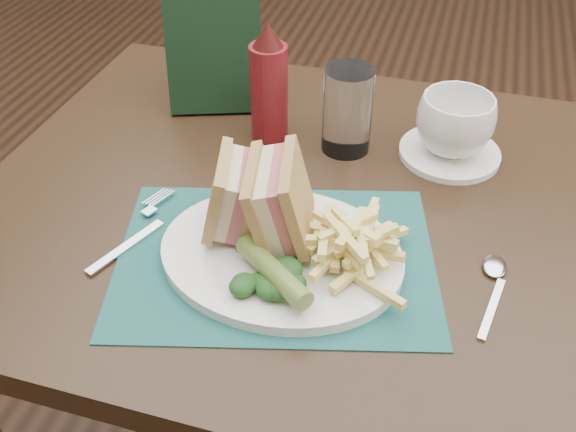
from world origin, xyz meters
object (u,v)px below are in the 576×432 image
object	(u,v)px
table_main	(299,362)
placemat	(276,259)
plate	(281,255)
saucer	(449,153)
ketchup_bottle	(269,82)
coffee_cup	(455,125)
drinking_glass	(348,110)
check_presenter	(213,35)
sandwich_half_b	(263,199)
sandwich_half_a	(218,194)

from	to	relation	value
table_main	placemat	distance (m)	0.40
plate	saucer	xyz separation A→B (m)	(0.18, 0.29, -0.00)
ketchup_bottle	coffee_cup	bearing A→B (deg)	4.83
drinking_glass	ketchup_bottle	bearing A→B (deg)	-179.45
placemat	check_presenter	xyz separation A→B (m)	(-0.21, 0.34, 0.12)
table_main	coffee_cup	xyz separation A→B (m)	(0.19, 0.16, 0.43)
table_main	drinking_glass	xyz separation A→B (m)	(0.03, 0.13, 0.44)
placemat	saucer	distance (m)	0.34
placemat	drinking_glass	bearing A→B (deg)	83.66
placemat	drinking_glass	xyz separation A→B (m)	(0.03, 0.27, 0.06)
sandwich_half_b	check_presenter	bearing A→B (deg)	108.44
sandwich_half_b	saucer	size ratio (longest dim) A/B	0.76
placemat	drinking_glass	world-z (taller)	drinking_glass
sandwich_half_b	saucer	bearing A→B (deg)	40.73
plate	saucer	bearing A→B (deg)	58.57
sandwich_half_b	ketchup_bottle	size ratio (longest dim) A/B	0.62
check_presenter	drinking_glass	bearing A→B (deg)	-37.12
placemat	sandwich_half_b	world-z (taller)	sandwich_half_b
sandwich_half_b	coffee_cup	world-z (taller)	sandwich_half_b
sandwich_half_b	drinking_glass	size ratio (longest dim) A/B	0.88
sandwich_half_a	ketchup_bottle	bearing A→B (deg)	77.77
coffee_cup	plate	bearing A→B (deg)	-121.68
coffee_cup	ketchup_bottle	world-z (taller)	ketchup_bottle
table_main	sandwich_half_b	xyz separation A→B (m)	(-0.02, -0.11, 0.45)
sandwich_half_a	saucer	xyz separation A→B (m)	(0.26, 0.26, -0.06)
drinking_glass	table_main	bearing A→B (deg)	-103.45
saucer	check_presenter	size ratio (longest dim) A/B	0.61
placemat	sandwich_half_a	size ratio (longest dim) A/B	3.87
saucer	ketchup_bottle	xyz separation A→B (m)	(-0.27, -0.02, 0.09)
coffee_cup	drinking_glass	world-z (taller)	drinking_glass
sandwich_half_a	drinking_glass	size ratio (longest dim) A/B	0.77
ketchup_bottle	plate	bearing A→B (deg)	-69.73
sandwich_half_b	sandwich_half_a	bearing A→B (deg)	166.42
sandwich_half_b	check_presenter	xyz separation A→B (m)	(-0.18, 0.32, 0.05)
sandwich_half_b	drinking_glass	xyz separation A→B (m)	(0.05, 0.24, -0.01)
drinking_glass	check_presenter	size ratio (longest dim) A/B	0.53
table_main	coffee_cup	world-z (taller)	coffee_cup
table_main	placemat	size ratio (longest dim) A/B	2.31
table_main	ketchup_bottle	distance (m)	0.49
drinking_glass	ketchup_bottle	world-z (taller)	ketchup_bottle
drinking_glass	ketchup_bottle	distance (m)	0.12
saucer	drinking_glass	size ratio (longest dim) A/B	1.15
table_main	sandwich_half_b	distance (m)	0.46
drinking_glass	check_presenter	xyz separation A→B (m)	(-0.24, 0.07, 0.06)
plate	drinking_glass	size ratio (longest dim) A/B	2.31
sandwich_half_a	saucer	world-z (taller)	sandwich_half_a
saucer	sandwich_half_a	bearing A→B (deg)	-134.99
sandwich_half_a	sandwich_half_b	distance (m)	0.06
sandwich_half_b	plate	bearing A→B (deg)	-46.89
placemat	saucer	xyz separation A→B (m)	(0.18, 0.29, 0.00)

